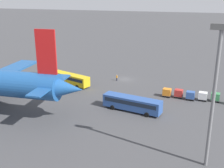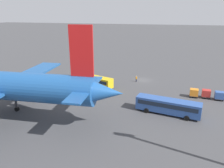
{
  "view_description": "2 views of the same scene",
  "coord_description": "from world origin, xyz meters",
  "px_view_note": "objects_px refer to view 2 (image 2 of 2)",
  "views": [
    {
      "loc": [
        -21.24,
        75.48,
        24.24
      ],
      "look_at": [
        -1.27,
        15.58,
        3.53
      ],
      "focal_mm": 45.0,
      "sensor_mm": 36.0,
      "label": 1
    },
    {
      "loc": [
        -7.56,
        63.45,
        19.85
      ],
      "look_at": [
        5.51,
        15.76,
        3.34
      ],
      "focal_mm": 35.0,
      "sensor_mm": 36.0,
      "label": 2
    }
  ],
  "objects_px": {
    "shuttle_bus_far": "(168,105)",
    "cargo_cart_red": "(206,93)",
    "cargo_cart_orange": "(194,93)",
    "cargo_cart_blue": "(219,95)",
    "shuttle_bus_near": "(92,80)",
    "worker_person": "(136,79)"
  },
  "relations": [
    {
      "from": "cargo_cart_orange",
      "to": "shuttle_bus_near",
      "type": "bearing_deg",
      "value": -2.18
    },
    {
      "from": "shuttle_bus_near",
      "to": "shuttle_bus_far",
      "type": "bearing_deg",
      "value": 168.05
    },
    {
      "from": "shuttle_bus_far",
      "to": "cargo_cart_red",
      "type": "bearing_deg",
      "value": -117.79
    },
    {
      "from": "cargo_cart_orange",
      "to": "shuttle_bus_far",
      "type": "bearing_deg",
      "value": 61.86
    },
    {
      "from": "shuttle_bus_near",
      "to": "shuttle_bus_far",
      "type": "xyz_separation_m",
      "value": [
        -20.57,
        12.02,
        0.04
      ]
    },
    {
      "from": "worker_person",
      "to": "cargo_cart_blue",
      "type": "height_order",
      "value": "cargo_cart_blue"
    },
    {
      "from": "cargo_cart_blue",
      "to": "worker_person",
      "type": "bearing_deg",
      "value": -23.15
    },
    {
      "from": "shuttle_bus_near",
      "to": "shuttle_bus_far",
      "type": "relative_size",
      "value": 0.95
    },
    {
      "from": "worker_person",
      "to": "cargo_cart_red",
      "type": "distance_m",
      "value": 20.09
    },
    {
      "from": "shuttle_bus_far",
      "to": "worker_person",
      "type": "height_order",
      "value": "shuttle_bus_far"
    },
    {
      "from": "shuttle_bus_near",
      "to": "worker_person",
      "type": "relative_size",
      "value": 7.17
    },
    {
      "from": "shuttle_bus_far",
      "to": "cargo_cart_blue",
      "type": "bearing_deg",
      "value": -127.11
    },
    {
      "from": "worker_person",
      "to": "shuttle_bus_far",
      "type": "bearing_deg",
      "value": 116.01
    },
    {
      "from": "shuttle_bus_near",
      "to": "worker_person",
      "type": "bearing_deg",
      "value": -126.97
    },
    {
      "from": "cargo_cart_red",
      "to": "cargo_cart_orange",
      "type": "bearing_deg",
      "value": 3.81
    },
    {
      "from": "cargo_cart_red",
      "to": "cargo_cart_orange",
      "type": "xyz_separation_m",
      "value": [
        2.77,
        0.18,
        0.0
      ]
    },
    {
      "from": "shuttle_bus_far",
      "to": "cargo_cart_red",
      "type": "relative_size",
      "value": 6.19
    },
    {
      "from": "cargo_cart_blue",
      "to": "shuttle_bus_far",
      "type": "bearing_deg",
      "value": 42.94
    },
    {
      "from": "shuttle_bus_far",
      "to": "worker_person",
      "type": "bearing_deg",
      "value": -54.05
    },
    {
      "from": "cargo_cart_red",
      "to": "cargo_cart_blue",
      "type": "bearing_deg",
      "value": 168.75
    },
    {
      "from": "cargo_cart_orange",
      "to": "worker_person",
      "type": "bearing_deg",
      "value": -29.13
    },
    {
      "from": "cargo_cart_red",
      "to": "cargo_cart_orange",
      "type": "height_order",
      "value": "same"
    }
  ]
}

